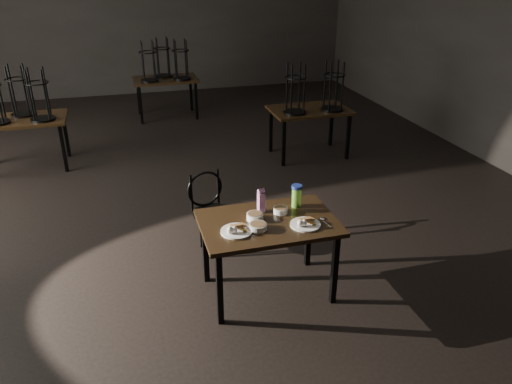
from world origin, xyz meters
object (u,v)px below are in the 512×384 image
object	(u,v)px
bentwood_chair	(210,206)
main_table	(268,229)
juice_carton	(261,201)
water_bottle	(297,196)

from	to	relation	value
bentwood_chair	main_table	bearing A→B (deg)	-81.67
main_table	juice_carton	distance (m)	0.26
main_table	juice_carton	bearing A→B (deg)	93.77
main_table	water_bottle	xyz separation A→B (m)	(0.33, 0.20, 0.19)
main_table	water_bottle	size ratio (longest dim) A/B	5.55
bentwood_chair	water_bottle	bearing A→B (deg)	-58.77
juice_carton	water_bottle	size ratio (longest dim) A/B	1.08
juice_carton	water_bottle	world-z (taller)	juice_carton
juice_carton	bentwood_chair	distance (m)	0.86
water_bottle	juice_carton	bearing A→B (deg)	-178.05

